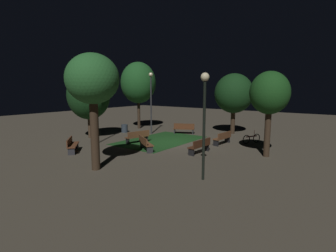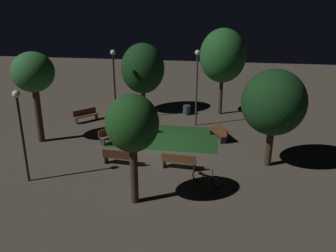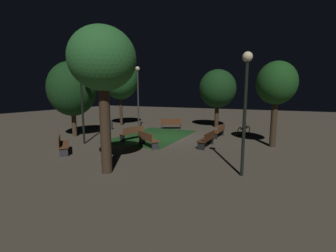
{
  "view_description": "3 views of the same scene",
  "coord_description": "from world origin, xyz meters",
  "px_view_note": "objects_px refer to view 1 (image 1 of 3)",
  "views": [
    {
      "loc": [
        -15.06,
        -10.92,
        3.92
      ],
      "look_at": [
        -0.49,
        -0.03,
        1.27
      ],
      "focal_mm": 27.78,
      "sensor_mm": 36.0,
      "label": 1
    },
    {
      "loc": [
        3.63,
        -19.88,
        8.47
      ],
      "look_at": [
        0.5,
        -0.06,
        1.18
      ],
      "focal_mm": 38.05,
      "sensor_mm": 36.0,
      "label": 2
    },
    {
      "loc": [
        -14.09,
        -6.55,
        3.12
      ],
      "look_at": [
        -0.15,
        -0.11,
        0.84
      ],
      "focal_mm": 24.03,
      "sensor_mm": 36.0,
      "label": 3
    }
  ],
  "objects_px": {
    "tree_right_canopy": "(138,83)",
    "trash_bin": "(125,128)",
    "bench_path_side": "(200,146)",
    "lamp_post_near_wall": "(92,96)",
    "tree_lawn_side": "(89,95)",
    "tree_left_canopy": "(93,81)",
    "tree_back_right": "(234,94)",
    "lamp_post_plaza_west": "(204,108)",
    "bench_corner": "(184,128)",
    "lamp_post_plaza_east": "(151,93)",
    "bicycle": "(252,139)",
    "bench_back_row": "(145,143)",
    "bench_lawn_edge": "(138,136)",
    "bench_front_right": "(72,144)",
    "tree_near_wall": "(270,94)",
    "bench_by_lamp": "(223,138)"
  },
  "relations": [
    {
      "from": "tree_lawn_side",
      "to": "tree_near_wall",
      "type": "relative_size",
      "value": 1.08
    },
    {
      "from": "bench_lawn_edge",
      "to": "tree_right_canopy",
      "type": "bearing_deg",
      "value": 42.35
    },
    {
      "from": "tree_right_canopy",
      "to": "bench_lawn_edge",
      "type": "bearing_deg",
      "value": -137.65
    },
    {
      "from": "bench_lawn_edge",
      "to": "tree_right_canopy",
      "type": "distance_m",
      "value": 7.99
    },
    {
      "from": "bench_back_row",
      "to": "tree_back_right",
      "type": "relative_size",
      "value": 0.34
    },
    {
      "from": "bench_path_side",
      "to": "bench_corner",
      "type": "height_order",
      "value": "same"
    },
    {
      "from": "tree_back_right",
      "to": "tree_right_canopy",
      "type": "xyz_separation_m",
      "value": [
        -2.69,
        8.58,
        0.96
      ]
    },
    {
      "from": "tree_lawn_side",
      "to": "trash_bin",
      "type": "xyz_separation_m",
      "value": [
        3.44,
        -0.3,
        -3.01
      ]
    },
    {
      "from": "tree_left_canopy",
      "to": "tree_near_wall",
      "type": "bearing_deg",
      "value": -38.44
    },
    {
      "from": "bench_corner",
      "to": "bench_lawn_edge",
      "type": "bearing_deg",
      "value": 173.58
    },
    {
      "from": "tree_right_canopy",
      "to": "lamp_post_plaza_west",
      "type": "bearing_deg",
      "value": -126.47
    },
    {
      "from": "tree_left_canopy",
      "to": "bicycle",
      "type": "xyz_separation_m",
      "value": [
        10.52,
        -3.99,
        -3.91
      ]
    },
    {
      "from": "bicycle",
      "to": "tree_near_wall",
      "type": "bearing_deg",
      "value": -147.82
    },
    {
      "from": "bench_back_row",
      "to": "trash_bin",
      "type": "xyz_separation_m",
      "value": [
        4.03,
        6.06,
        -0.13
      ]
    },
    {
      "from": "tree_right_canopy",
      "to": "bench_back_row",
      "type": "bearing_deg",
      "value": -134.55
    },
    {
      "from": "tree_lawn_side",
      "to": "tree_left_canopy",
      "type": "height_order",
      "value": "tree_left_canopy"
    },
    {
      "from": "bench_front_right",
      "to": "tree_lawn_side",
      "type": "xyz_separation_m",
      "value": [
        3.61,
        3.01,
        2.89
      ]
    },
    {
      "from": "tree_right_canopy",
      "to": "lamp_post_plaza_west",
      "type": "xyz_separation_m",
      "value": [
        -9.02,
        -12.2,
        -1.33
      ]
    },
    {
      "from": "bench_front_right",
      "to": "tree_right_canopy",
      "type": "relative_size",
      "value": 0.26
    },
    {
      "from": "bench_by_lamp",
      "to": "bicycle",
      "type": "height_order",
      "value": "bicycle"
    },
    {
      "from": "tree_back_right",
      "to": "lamp_post_plaza_west",
      "type": "bearing_deg",
      "value": -162.82
    },
    {
      "from": "lamp_post_plaza_east",
      "to": "lamp_post_near_wall",
      "type": "bearing_deg",
      "value": 177.28
    },
    {
      "from": "bench_back_row",
      "to": "bench_front_right",
      "type": "height_order",
      "value": "same"
    },
    {
      "from": "bench_by_lamp",
      "to": "tree_lawn_side",
      "type": "bearing_deg",
      "value": 112.87
    },
    {
      "from": "bench_back_row",
      "to": "tree_lawn_side",
      "type": "relative_size",
      "value": 0.34
    },
    {
      "from": "bench_by_lamp",
      "to": "bench_lawn_edge",
      "type": "xyz_separation_m",
      "value": [
        -3.22,
        5.13,
        0.0
      ]
    },
    {
      "from": "bench_corner",
      "to": "trash_bin",
      "type": "xyz_separation_m",
      "value": [
        -2.54,
        4.68,
        -0.13
      ]
    },
    {
      "from": "bench_front_right",
      "to": "tree_near_wall",
      "type": "relative_size",
      "value": 0.34
    },
    {
      "from": "tree_right_canopy",
      "to": "trash_bin",
      "type": "xyz_separation_m",
      "value": [
        -2.51,
        -0.58,
        -4.07
      ]
    },
    {
      "from": "bench_path_side",
      "to": "lamp_post_near_wall",
      "type": "bearing_deg",
      "value": 108.22
    },
    {
      "from": "trash_bin",
      "to": "tree_lawn_side",
      "type": "bearing_deg",
      "value": 174.95
    },
    {
      "from": "tree_back_right",
      "to": "tree_lawn_side",
      "type": "bearing_deg",
      "value": 136.13
    },
    {
      "from": "tree_right_canopy",
      "to": "tree_left_canopy",
      "type": "relative_size",
      "value": 1.16
    },
    {
      "from": "bench_back_row",
      "to": "lamp_post_near_wall",
      "type": "relative_size",
      "value": 0.35
    },
    {
      "from": "bench_back_row",
      "to": "trash_bin",
      "type": "distance_m",
      "value": 7.28
    },
    {
      "from": "bench_back_row",
      "to": "bench_lawn_edge",
      "type": "distance_m",
      "value": 2.41
    },
    {
      "from": "tree_back_right",
      "to": "tree_right_canopy",
      "type": "distance_m",
      "value": 9.05
    },
    {
      "from": "bench_back_row",
      "to": "lamp_post_near_wall",
      "type": "bearing_deg",
      "value": 103.06
    },
    {
      "from": "bench_front_right",
      "to": "bench_corner",
      "type": "height_order",
      "value": "same"
    },
    {
      "from": "lamp_post_plaza_east",
      "to": "bicycle",
      "type": "relative_size",
      "value": 3.42
    },
    {
      "from": "tree_right_canopy",
      "to": "trash_bin",
      "type": "height_order",
      "value": "tree_right_canopy"
    },
    {
      "from": "tree_near_wall",
      "to": "tree_left_canopy",
      "type": "relative_size",
      "value": 0.88
    },
    {
      "from": "bench_by_lamp",
      "to": "tree_left_canopy",
      "type": "height_order",
      "value": "tree_left_canopy"
    },
    {
      "from": "tree_lawn_side",
      "to": "lamp_post_near_wall",
      "type": "relative_size",
      "value": 1.04
    },
    {
      "from": "bench_corner",
      "to": "lamp_post_plaza_west",
      "type": "relative_size",
      "value": 0.4
    },
    {
      "from": "bench_path_side",
      "to": "tree_right_canopy",
      "type": "bearing_deg",
      "value": 62.49
    },
    {
      "from": "bench_corner",
      "to": "tree_left_canopy",
      "type": "distance_m",
      "value": 11.73
    },
    {
      "from": "bench_front_right",
      "to": "tree_left_canopy",
      "type": "distance_m",
      "value": 5.68
    },
    {
      "from": "bench_lawn_edge",
      "to": "tree_left_canopy",
      "type": "xyz_separation_m",
      "value": [
        -5.74,
        -2.65,
        3.77
      ]
    },
    {
      "from": "bench_corner",
      "to": "lamp_post_plaza_east",
      "type": "relative_size",
      "value": 0.35
    }
  ]
}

